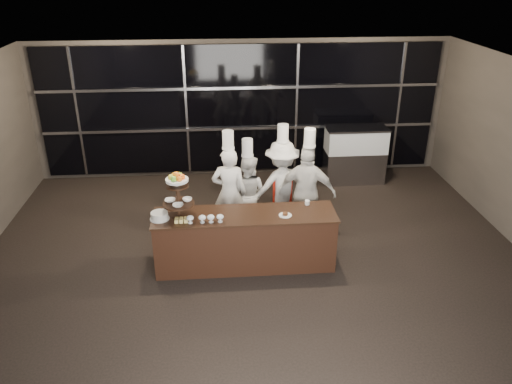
{
  "coord_description": "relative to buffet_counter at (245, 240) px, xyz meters",
  "views": [
    {
      "loc": [
        -0.56,
        -5.67,
        4.5
      ],
      "look_at": [
        0.02,
        1.45,
        1.15
      ],
      "focal_mm": 35.0,
      "sensor_mm": 36.0,
      "label": 1
    }
  ],
  "objects": [
    {
      "name": "pastry_squares",
      "position": [
        -0.96,
        -0.16,
        0.48
      ],
      "size": [
        0.2,
        0.13,
        0.05
      ],
      "color": "#EDD574",
      "rests_on": "buffet_counter"
    },
    {
      "name": "chef_c",
      "position": [
        0.73,
        1.19,
        0.38
      ],
      "size": [
        1.18,
        0.83,
        1.97
      ],
      "color": "silver",
      "rests_on": "ground"
    },
    {
      "name": "window_wall",
      "position": [
        0.18,
        3.79,
        1.04
      ],
      "size": [
        8.6,
        0.1,
        2.8
      ],
      "color": "black",
      "rests_on": "ground"
    },
    {
      "name": "chef_a",
      "position": [
        -0.21,
        0.97,
        0.39
      ],
      "size": [
        0.65,
        0.47,
        1.95
      ],
      "color": "white",
      "rests_on": "ground"
    },
    {
      "name": "compotes",
      "position": [
        -0.59,
        -0.22,
        0.54
      ],
      "size": [
        0.56,
        0.11,
        0.12
      ],
      "color": "silver",
      "rests_on": "buffet_counter"
    },
    {
      "name": "small_plate",
      "position": [
        0.62,
        -0.1,
        0.47
      ],
      "size": [
        0.2,
        0.2,
        0.05
      ],
      "color": "white",
      "rests_on": "buffet_counter"
    },
    {
      "name": "display_stand",
      "position": [
        -1.0,
        -0.0,
        0.87
      ],
      "size": [
        0.48,
        0.48,
        0.74
      ],
      "color": "black",
      "rests_on": "buffet_counter"
    },
    {
      "name": "chef_b",
      "position": [
        0.12,
        1.19,
        0.27
      ],
      "size": [
        0.86,
        0.79,
        1.73
      ],
      "color": "silver",
      "rests_on": "ground"
    },
    {
      "name": "layer_cake",
      "position": [
        -1.3,
        -0.05,
        0.51
      ],
      "size": [
        0.3,
        0.3,
        0.11
      ],
      "color": "white",
      "rests_on": "buffet_counter"
    },
    {
      "name": "room",
      "position": [
        0.18,
        -1.15,
        1.03
      ],
      "size": [
        10.0,
        10.0,
        10.0
      ],
      "color": "black",
      "rests_on": "ground"
    },
    {
      "name": "chef_cup",
      "position": [
        1.02,
        0.25,
        0.49
      ],
      "size": [
        0.08,
        0.08,
        0.07
      ],
      "primitive_type": "cylinder",
      "color": "white",
      "rests_on": "buffet_counter"
    },
    {
      "name": "chef_d",
      "position": [
        1.13,
        0.84,
        0.4
      ],
      "size": [
        1.07,
        0.68,
        2.0
      ],
      "color": "white",
      "rests_on": "ground"
    },
    {
      "name": "display_case",
      "position": [
        2.6,
        3.15,
        0.22
      ],
      "size": [
        1.31,
        0.57,
        1.24
      ],
      "color": "#A5A5AA",
      "rests_on": "ground"
    },
    {
      "name": "buffet_counter",
      "position": [
        0.0,
        0.0,
        0.0
      ],
      "size": [
        2.84,
        0.74,
        0.92
      ],
      "color": "black",
      "rests_on": "ground"
    }
  ]
}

